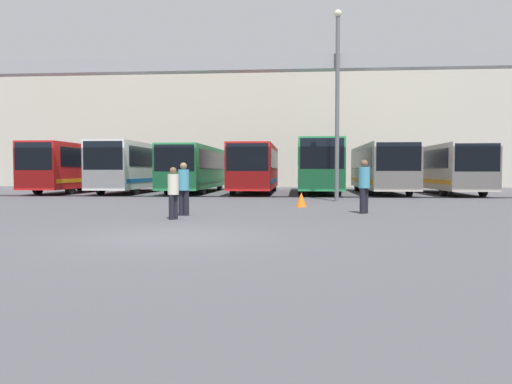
# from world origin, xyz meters

# --- Properties ---
(ground_plane) EXTENTS (200.00, 200.00, 0.00)m
(ground_plane) POSITION_xyz_m (0.00, 0.00, 0.00)
(ground_plane) COLOR #47474C
(building_backdrop) EXTENTS (56.03, 12.00, 10.95)m
(building_backdrop) POSITION_xyz_m (0.00, 40.03, 5.47)
(building_backdrop) COLOR #B7B2A3
(building_backdrop) RESTS_ON ground
(overhead_gantry) EXTENTS (34.67, 0.80, 7.09)m
(overhead_gantry) POSITION_xyz_m (0.00, 13.87, 6.06)
(overhead_gantry) COLOR gray
(overhead_gantry) RESTS_ON ground
(bus_slot_0) EXTENTS (2.44, 10.78, 3.20)m
(bus_slot_0) POSITION_xyz_m (-12.27, 21.78, 1.84)
(bus_slot_0) COLOR red
(bus_slot_0) RESTS_ON ground
(bus_slot_1) EXTENTS (2.52, 10.55, 3.25)m
(bus_slot_1) POSITION_xyz_m (-8.18, 21.67, 1.87)
(bus_slot_1) COLOR silver
(bus_slot_1) RESTS_ON ground
(bus_slot_2) EXTENTS (2.51, 12.07, 3.04)m
(bus_slot_2) POSITION_xyz_m (-4.09, 22.43, 1.75)
(bus_slot_2) COLOR #268C4C
(bus_slot_2) RESTS_ON ground
(bus_slot_3) EXTENTS (2.56, 10.71, 3.09)m
(bus_slot_3) POSITION_xyz_m (0.00, 21.75, 1.78)
(bus_slot_3) COLOR red
(bus_slot_3) RESTS_ON ground
(bus_slot_4) EXTENTS (2.61, 12.36, 3.35)m
(bus_slot_4) POSITION_xyz_m (4.09, 22.58, 1.93)
(bus_slot_4) COLOR #268C4C
(bus_slot_4) RESTS_ON ground
(bus_slot_5) EXTENTS (2.62, 11.65, 3.10)m
(bus_slot_5) POSITION_xyz_m (8.18, 22.22, 1.79)
(bus_slot_5) COLOR beige
(bus_slot_5) RESTS_ON ground
(bus_slot_6) EXTENTS (2.58, 10.12, 3.03)m
(bus_slot_6) POSITION_xyz_m (12.27, 21.45, 1.75)
(bus_slot_6) COLOR beige
(bus_slot_6) RESTS_ON ground
(pedestrian_mid_left) EXTENTS (0.36, 0.36, 1.74)m
(pedestrian_mid_left) POSITION_xyz_m (-0.96, 5.18, 0.92)
(pedestrian_mid_left) COLOR black
(pedestrian_mid_left) RESTS_ON ground
(pedestrian_near_center) EXTENTS (0.33, 0.33, 1.58)m
(pedestrian_near_center) POSITION_xyz_m (-0.98, 3.87, 0.84)
(pedestrian_near_center) COLOR black
(pedestrian_near_center) RESTS_ON ground
(pedestrian_near_left) EXTENTS (0.38, 0.38, 1.84)m
(pedestrian_near_left) POSITION_xyz_m (5.06, 6.50, 0.98)
(pedestrian_near_left) COLOR black
(pedestrian_near_left) RESTS_ON ground
(traffic_cone) EXTENTS (0.44, 0.44, 0.60)m
(traffic_cone) POSITION_xyz_m (2.92, 9.36, 0.30)
(traffic_cone) COLOR orange
(traffic_cone) RESTS_ON ground
(lamp_post) EXTENTS (0.36, 0.36, 9.11)m
(lamp_post) POSITION_xyz_m (4.65, 13.30, 4.92)
(lamp_post) COLOR #595B60
(lamp_post) RESTS_ON ground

